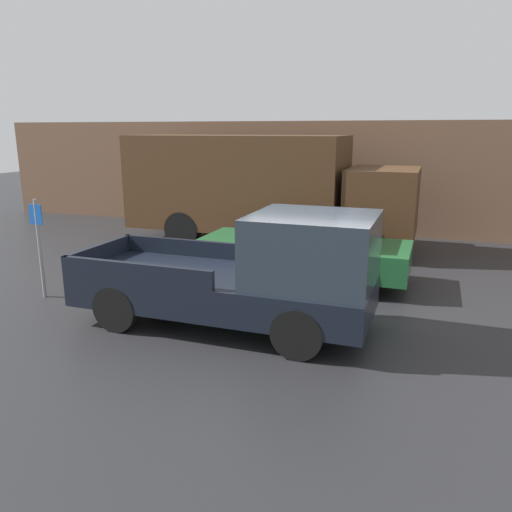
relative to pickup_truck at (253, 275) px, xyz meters
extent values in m
plane|color=#232326|center=(0.56, 0.70, -0.95)|extent=(60.00, 60.00, 0.00)
cube|color=brown|center=(0.56, 8.79, 0.85)|extent=(28.00, 0.15, 3.60)
cube|color=black|center=(-0.56, 0.00, -0.31)|extent=(5.09, 1.95, 0.57)
cube|color=#28333D|center=(1.02, 0.00, 0.53)|extent=(1.93, 1.84, 1.11)
cube|color=black|center=(-1.70, 0.93, 0.13)|extent=(2.80, 0.10, 0.31)
cube|color=black|center=(-1.70, -0.93, 0.13)|extent=(2.80, 0.10, 0.31)
cube|color=black|center=(-3.05, 0.00, 0.13)|extent=(0.10, 1.95, 0.31)
cylinder|color=black|center=(1.02, 0.86, -0.55)|extent=(0.80, 0.26, 0.80)
cylinder|color=black|center=(1.02, -0.86, -0.55)|extent=(0.80, 0.26, 0.80)
cylinder|color=black|center=(-2.14, 0.86, -0.55)|extent=(0.80, 0.26, 0.80)
cylinder|color=black|center=(-2.14, -0.86, -0.55)|extent=(0.80, 0.26, 0.80)
cube|color=#1E592D|center=(0.09, 3.01, -0.34)|extent=(4.64, 1.85, 0.60)
cube|color=#28333D|center=(0.22, 3.01, 0.25)|extent=(2.55, 1.62, 0.58)
cylinder|color=black|center=(1.52, 3.84, -0.58)|extent=(0.74, 0.22, 0.74)
cylinder|color=black|center=(1.52, 2.19, -0.58)|extent=(0.74, 0.22, 0.74)
cylinder|color=black|center=(-1.35, 3.84, -0.58)|extent=(0.74, 0.22, 0.74)
cylinder|color=black|center=(-1.35, 2.19, -0.58)|extent=(0.74, 0.22, 0.74)
cube|color=#472D19|center=(1.45, 6.21, 0.46)|extent=(1.81, 2.45, 1.83)
cube|color=#472D19|center=(-2.74, 6.21, 0.88)|extent=(6.25, 2.58, 2.67)
cylinder|color=black|center=(1.12, 7.36, -0.43)|extent=(1.04, 0.30, 1.04)
cylinder|color=black|center=(1.12, 5.05, -0.43)|extent=(1.04, 0.30, 1.04)
cylinder|color=black|center=(-4.01, 7.36, -0.43)|extent=(1.04, 0.30, 1.04)
cylinder|color=black|center=(-4.01, 5.05, -0.43)|extent=(1.04, 0.30, 1.04)
cylinder|color=gray|center=(-4.59, 0.13, 0.05)|extent=(0.07, 0.07, 2.01)
cube|color=blue|center=(-4.59, 0.11, 0.75)|extent=(0.30, 0.02, 0.40)
cube|color=red|center=(-2.02, 8.47, -0.39)|extent=(0.45, 0.40, 1.13)
camera|label=1|loc=(2.76, -7.54, 2.37)|focal=35.00mm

